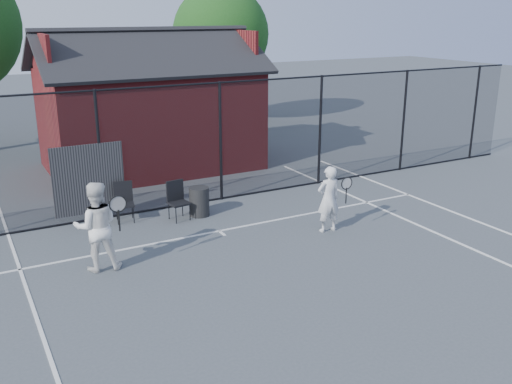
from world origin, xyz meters
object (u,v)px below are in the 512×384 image
chair_left (124,203)px  chair_right (179,201)px  clubhouse (150,115)px  player_back (97,226)px  player_front (329,199)px  waste_bin (199,202)px

chair_left → chair_right: (1.13, -0.50, 0.00)m
clubhouse → player_back: (-3.27, -6.67, -0.76)m
clubhouse → player_back: bearing=-116.1°
player_back → chair_right: (2.27, 1.77, -0.40)m
player_back → chair_right: bearing=37.9°
clubhouse → chair_right: (-1.00, -4.90, -1.16)m
clubhouse → chair_right: bearing=-101.5°
player_back → player_front: bearing=-5.2°
player_front → chair_right: player_front is taller
player_front → chair_right: (-2.60, 2.22, -0.29)m
chair_right → waste_bin: chair_right is taller
chair_left → chair_right: 1.24m
player_front → waste_bin: (-2.08, 2.27, -0.39)m
clubhouse → chair_right: clubhouse is taller
player_back → chair_right: size_ratio=1.90×
chair_left → waste_bin: size_ratio=1.29×
clubhouse → player_front: size_ratio=4.42×
player_back → clubhouse: bearing=63.9°
player_back → chair_right: player_back is taller
player_front → player_back: size_ratio=0.87×
player_back → chair_left: 2.57m
player_back → chair_left: bearing=63.3°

